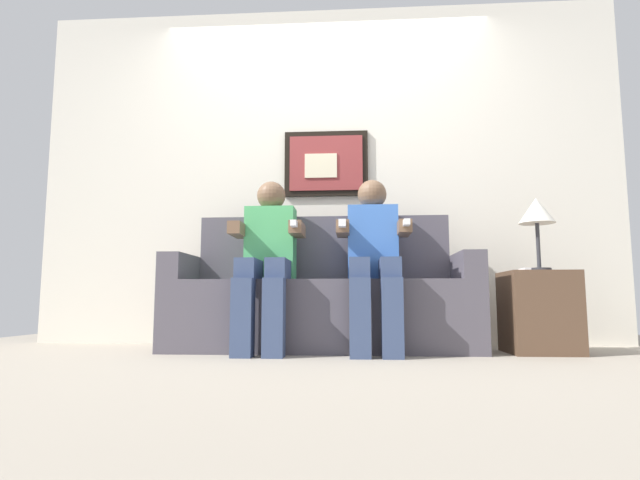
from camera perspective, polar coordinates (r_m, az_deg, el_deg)
ground_plane at (r=3.05m, az=-0.20°, el=-12.85°), size 5.71×5.71×0.00m
back_wall_assembly at (r=3.91m, az=0.63°, el=7.71°), size 4.39×0.10×2.60m
couch at (r=3.35m, az=0.21°, el=-6.95°), size 1.99×0.58×0.90m
person_on_left at (r=3.24m, az=-5.91°, el=-1.73°), size 0.46×0.56×1.11m
person_on_right at (r=3.19m, az=6.02°, el=-1.64°), size 0.46×0.56×1.11m
side_table_right at (r=3.43m, az=23.33°, el=-7.44°), size 0.40×0.40×0.50m
table_lamp at (r=3.46m, az=23.13°, el=2.69°), size 0.22×0.22×0.46m
spare_remote_on_table at (r=3.39m, az=21.98°, el=-3.11°), size 0.04×0.13×0.02m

